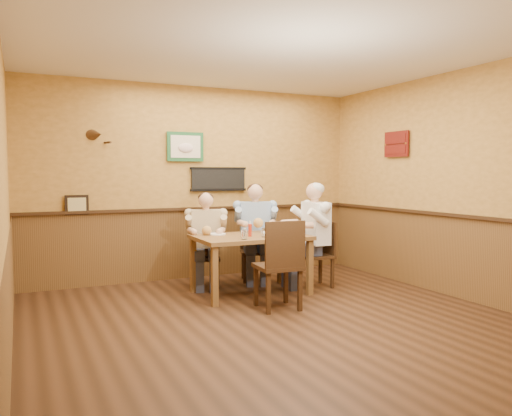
{
  "coord_description": "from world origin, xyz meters",
  "views": [
    {
      "loc": [
        -2.39,
        -4.5,
        1.54
      ],
      "look_at": [
        0.31,
        1.16,
        1.1
      ],
      "focal_mm": 35.0,
      "sensor_mm": 36.0,
      "label": 1
    }
  ],
  "objects_px": {
    "chair_back_right": "(255,250)",
    "diner_white_elder": "(316,240)",
    "diner_blue_polo": "(255,237)",
    "water_glass_left": "(244,234)",
    "dining_table": "(251,243)",
    "diner_tan_shirt": "(206,244)",
    "pepper_shaker": "(242,234)",
    "chair_right_end": "(316,254)",
    "chair_near_side": "(278,264)",
    "water_glass_mid": "(265,232)",
    "salt_shaker": "(245,231)",
    "hot_sauce_bottle": "(250,229)",
    "cola_tumbler": "(290,231)",
    "chair_back_left": "(206,257)"
  },
  "relations": [
    {
      "from": "chair_right_end",
      "to": "diner_blue_polo",
      "type": "bearing_deg",
      "value": -136.09
    },
    {
      "from": "chair_back_right",
      "to": "diner_white_elder",
      "type": "bearing_deg",
      "value": -30.35
    },
    {
      "from": "diner_blue_polo",
      "to": "water_glass_left",
      "type": "bearing_deg",
      "value": -102.32
    },
    {
      "from": "chair_back_right",
      "to": "chair_right_end",
      "type": "xyz_separation_m",
      "value": [
        0.58,
        -0.69,
        0.01
      ]
    },
    {
      "from": "chair_back_left",
      "to": "pepper_shaker",
      "type": "xyz_separation_m",
      "value": [
        0.22,
        -0.73,
        0.39
      ]
    },
    {
      "from": "diner_white_elder",
      "to": "salt_shaker",
      "type": "bearing_deg",
      "value": -92.92
    },
    {
      "from": "chair_near_side",
      "to": "pepper_shaker",
      "type": "distance_m",
      "value": 0.75
    },
    {
      "from": "cola_tumbler",
      "to": "salt_shaker",
      "type": "distance_m",
      "value": 0.59
    },
    {
      "from": "chair_back_right",
      "to": "chair_right_end",
      "type": "distance_m",
      "value": 0.9
    },
    {
      "from": "chair_back_right",
      "to": "chair_right_end",
      "type": "height_order",
      "value": "chair_right_end"
    },
    {
      "from": "cola_tumbler",
      "to": "water_glass_mid",
      "type": "bearing_deg",
      "value": 174.13
    },
    {
      "from": "cola_tumbler",
      "to": "water_glass_left",
      "type": "bearing_deg",
      "value": -176.09
    },
    {
      "from": "hot_sauce_bottle",
      "to": "salt_shaker",
      "type": "bearing_deg",
      "value": 85.6
    },
    {
      "from": "water_glass_mid",
      "to": "cola_tumbler",
      "type": "height_order",
      "value": "water_glass_mid"
    },
    {
      "from": "hot_sauce_bottle",
      "to": "pepper_shaker",
      "type": "distance_m",
      "value": 0.11
    },
    {
      "from": "diner_blue_polo",
      "to": "water_glass_left",
      "type": "height_order",
      "value": "diner_blue_polo"
    },
    {
      "from": "diner_tan_shirt",
      "to": "pepper_shaker",
      "type": "relative_size",
      "value": 14.04
    },
    {
      "from": "diner_blue_polo",
      "to": "water_glass_mid",
      "type": "distance_m",
      "value": 0.97
    },
    {
      "from": "dining_table",
      "to": "water_glass_left",
      "type": "bearing_deg",
      "value": -126.96
    },
    {
      "from": "diner_white_elder",
      "to": "pepper_shaker",
      "type": "distance_m",
      "value": 1.13
    },
    {
      "from": "diner_tan_shirt",
      "to": "water_glass_left",
      "type": "distance_m",
      "value": 0.99
    },
    {
      "from": "dining_table",
      "to": "diner_tan_shirt",
      "type": "relative_size",
      "value": 1.22
    },
    {
      "from": "chair_back_right",
      "to": "pepper_shaker",
      "type": "distance_m",
      "value": 1.0
    },
    {
      "from": "chair_right_end",
      "to": "chair_near_side",
      "type": "xyz_separation_m",
      "value": [
        -0.98,
        -0.75,
        0.07
      ]
    },
    {
      "from": "dining_table",
      "to": "pepper_shaker",
      "type": "xyz_separation_m",
      "value": [
        -0.16,
        -0.09,
        0.13
      ]
    },
    {
      "from": "dining_table",
      "to": "chair_right_end",
      "type": "bearing_deg",
      "value": -1.02
    },
    {
      "from": "chair_near_side",
      "to": "diner_blue_polo",
      "type": "height_order",
      "value": "diner_blue_polo"
    },
    {
      "from": "dining_table",
      "to": "hot_sauce_bottle",
      "type": "height_order",
      "value": "hot_sauce_bottle"
    },
    {
      "from": "chair_near_side",
      "to": "pepper_shaker",
      "type": "relative_size",
      "value": 12.43
    },
    {
      "from": "chair_back_right",
      "to": "diner_blue_polo",
      "type": "relative_size",
      "value": 0.7
    },
    {
      "from": "chair_near_side",
      "to": "diner_white_elder",
      "type": "bearing_deg",
      "value": -138.01
    },
    {
      "from": "water_glass_left",
      "to": "cola_tumbler",
      "type": "distance_m",
      "value": 0.65
    },
    {
      "from": "chair_back_left",
      "to": "hot_sauce_bottle",
      "type": "distance_m",
      "value": 0.91
    },
    {
      "from": "diner_blue_polo",
      "to": "diner_tan_shirt",
      "type": "bearing_deg",
      "value": -157.91
    },
    {
      "from": "pepper_shaker",
      "to": "dining_table",
      "type": "bearing_deg",
      "value": 29.14
    },
    {
      "from": "water_glass_mid",
      "to": "salt_shaker",
      "type": "distance_m",
      "value": 0.36
    },
    {
      "from": "dining_table",
      "to": "diner_tan_shirt",
      "type": "bearing_deg",
      "value": 120.03
    },
    {
      "from": "chair_back_left",
      "to": "cola_tumbler",
      "type": "height_order",
      "value": "cola_tumbler"
    },
    {
      "from": "cola_tumbler",
      "to": "salt_shaker",
      "type": "height_order",
      "value": "cola_tumbler"
    },
    {
      "from": "water_glass_left",
      "to": "hot_sauce_bottle",
      "type": "relative_size",
      "value": 0.66
    },
    {
      "from": "chair_right_end",
      "to": "diner_blue_polo",
      "type": "height_order",
      "value": "diner_blue_polo"
    },
    {
      "from": "diner_tan_shirt",
      "to": "pepper_shaker",
      "type": "height_order",
      "value": "diner_tan_shirt"
    },
    {
      "from": "dining_table",
      "to": "diner_tan_shirt",
      "type": "height_order",
      "value": "diner_tan_shirt"
    },
    {
      "from": "dining_table",
      "to": "salt_shaker",
      "type": "height_order",
      "value": "salt_shaker"
    },
    {
      "from": "chair_right_end",
      "to": "water_glass_left",
      "type": "relative_size",
      "value": 7.63
    },
    {
      "from": "hot_sauce_bottle",
      "to": "pepper_shaker",
      "type": "bearing_deg",
      "value": 176.22
    },
    {
      "from": "diner_tan_shirt",
      "to": "water_glass_mid",
      "type": "height_order",
      "value": "diner_tan_shirt"
    },
    {
      "from": "diner_tan_shirt",
      "to": "water_glass_mid",
      "type": "bearing_deg",
      "value": -43.94
    },
    {
      "from": "chair_near_side",
      "to": "salt_shaker",
      "type": "height_order",
      "value": "chair_near_side"
    },
    {
      "from": "water_glass_left",
      "to": "chair_back_left",
      "type": "bearing_deg",
      "value": 98.16
    }
  ]
}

